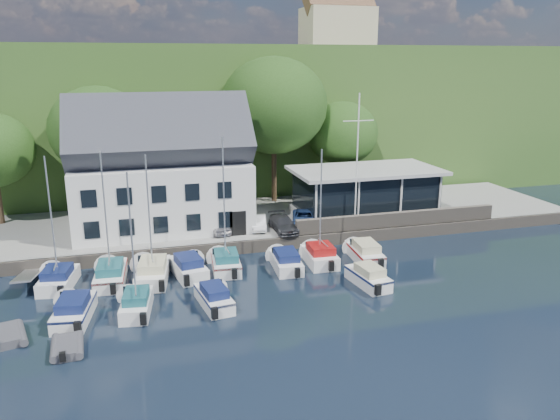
# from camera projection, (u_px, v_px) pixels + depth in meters

# --- Properties ---
(ground) EXTENTS (180.00, 180.00, 0.00)m
(ground) POSITION_uv_depth(u_px,v_px,m) (305.00, 312.00, 32.63)
(ground) COLOR black
(ground) RESTS_ON ground
(quay) EXTENTS (60.00, 13.00, 1.00)m
(quay) POSITION_uv_depth(u_px,v_px,m) (244.00, 223.00, 48.73)
(quay) COLOR gray
(quay) RESTS_ON ground
(quay_face) EXTENTS (60.00, 0.30, 1.00)m
(quay_face) POSITION_uv_depth(u_px,v_px,m) (261.00, 246.00, 42.70)
(quay_face) COLOR #61594E
(quay_face) RESTS_ON ground
(hillside) EXTENTS (160.00, 75.00, 16.00)m
(hillside) POSITION_uv_depth(u_px,v_px,m) (185.00, 102.00, 88.02)
(hillside) COLOR #2F531F
(hillside) RESTS_ON ground
(field_patch) EXTENTS (50.00, 30.00, 0.30)m
(field_patch) POSITION_uv_depth(u_px,v_px,m) (224.00, 50.00, 95.36)
(field_patch) COLOR #566532
(field_patch) RESTS_ON hillside
(farmhouse) EXTENTS (10.40, 7.00, 8.20)m
(farmhouse) POSITION_uv_depth(u_px,v_px,m) (337.00, 21.00, 81.27)
(farmhouse) COLOR #C1AC94
(farmhouse) RESTS_ON hillside
(harbor_building) EXTENTS (14.40, 8.20, 8.70)m
(harbor_building) POSITION_uv_depth(u_px,v_px,m) (162.00, 176.00, 44.68)
(harbor_building) COLOR silver
(harbor_building) RESTS_ON quay
(club_pavilion) EXTENTS (13.20, 7.20, 4.10)m
(club_pavilion) POSITION_uv_depth(u_px,v_px,m) (365.00, 191.00, 49.54)
(club_pavilion) COLOR black
(club_pavilion) RESTS_ON quay
(seawall) EXTENTS (18.00, 0.50, 1.20)m
(seawall) POSITION_uv_depth(u_px,v_px,m) (398.00, 219.00, 45.92)
(seawall) COLOR #61594E
(seawall) RESTS_ON quay
(gangway) EXTENTS (1.20, 6.00, 1.40)m
(gangway) POSITION_uv_depth(u_px,v_px,m) (30.00, 284.00, 36.66)
(gangway) COLOR #B9B9BE
(gangway) RESTS_ON ground
(car_silver) EXTENTS (2.17, 4.00, 1.29)m
(car_silver) POSITION_uv_depth(u_px,v_px,m) (216.00, 224.00, 44.30)
(car_silver) COLOR #AEADB2
(car_silver) RESTS_ON quay
(car_white) EXTENTS (1.80, 3.55, 1.12)m
(car_white) POSITION_uv_depth(u_px,v_px,m) (259.00, 222.00, 45.14)
(car_white) COLOR silver
(car_white) RESTS_ON quay
(car_dgrey) EXTENTS (1.76, 4.21, 1.22)m
(car_dgrey) POSITION_uv_depth(u_px,v_px,m) (283.00, 224.00, 44.57)
(car_dgrey) COLOR #28292D
(car_dgrey) RESTS_ON quay
(car_blue) EXTENTS (2.59, 4.11, 1.31)m
(car_blue) POSITION_uv_depth(u_px,v_px,m) (304.00, 218.00, 46.15)
(car_blue) COLOR navy
(car_blue) RESTS_ON quay
(flagpole) EXTENTS (2.64, 0.20, 11.02)m
(flagpole) POSITION_uv_depth(u_px,v_px,m) (357.00, 161.00, 44.71)
(flagpole) COLOR silver
(flagpole) RESTS_ON quay
(tree_1) EXTENTS (8.39, 8.39, 11.46)m
(tree_1) POSITION_uv_depth(u_px,v_px,m) (100.00, 152.00, 47.73)
(tree_1) COLOR #17330F
(tree_1) RESTS_ON quay
(tree_2) EXTENTS (7.35, 7.35, 10.05)m
(tree_2) POSITION_uv_depth(u_px,v_px,m) (212.00, 153.00, 51.68)
(tree_2) COLOR #17330F
(tree_2) RESTS_ON quay
(tree_3) EXTENTS (10.20, 10.20, 13.94)m
(tree_3) POSITION_uv_depth(u_px,v_px,m) (274.00, 131.00, 52.45)
(tree_3) COLOR #17330F
(tree_3) RESTS_ON quay
(tree_4) EXTENTS (7.03, 7.03, 9.61)m
(tree_4) POSITION_uv_depth(u_px,v_px,m) (342.00, 149.00, 55.06)
(tree_4) COLOR #17330F
(tree_4) RESTS_ON quay
(boat_r1_0) EXTENTS (3.02, 5.89, 8.70)m
(boat_r1_0) POSITION_uv_depth(u_px,v_px,m) (52.00, 224.00, 35.06)
(boat_r1_0) COLOR silver
(boat_r1_0) RESTS_ON ground
(boat_r1_1) EXTENTS (2.56, 6.75, 8.89)m
(boat_r1_1) POSITION_uv_depth(u_px,v_px,m) (106.00, 219.00, 35.80)
(boat_r1_1) COLOR silver
(boat_r1_1) RESTS_ON ground
(boat_r1_2) EXTENTS (3.25, 7.05, 9.46)m
(boat_r1_2) POSITION_uv_depth(u_px,v_px,m) (149.00, 214.00, 36.08)
(boat_r1_2) COLOR silver
(boat_r1_2) RESTS_ON ground
(boat_r1_3) EXTENTS (2.95, 6.06, 1.54)m
(boat_r1_3) POSITION_uv_depth(u_px,v_px,m) (188.00, 265.00, 37.86)
(boat_r1_3) COLOR silver
(boat_r1_3) RESTS_ON ground
(boat_r1_4) EXTENTS (2.58, 5.85, 9.02)m
(boat_r1_4) POSITION_uv_depth(u_px,v_px,m) (224.00, 209.00, 37.87)
(boat_r1_4) COLOR silver
(boat_r1_4) RESTS_ON ground
(boat_r1_5) EXTENTS (2.36, 6.30, 1.36)m
(boat_r1_5) POSITION_uv_depth(u_px,v_px,m) (285.00, 259.00, 39.35)
(boat_r1_5) COLOR silver
(boat_r1_5) RESTS_ON ground
(boat_r1_6) EXTENTS (2.47, 5.64, 9.18)m
(boat_r1_6) POSITION_uv_depth(u_px,v_px,m) (321.00, 203.00, 39.19)
(boat_r1_6) COLOR silver
(boat_r1_6) RESTS_ON ground
(boat_r1_7) EXTENTS (2.39, 6.44, 1.50)m
(boat_r1_7) POSITION_uv_depth(u_px,v_px,m) (365.00, 250.00, 40.88)
(boat_r1_7) COLOR silver
(boat_r1_7) RESTS_ON ground
(boat_r2_0) EXTENTS (2.86, 6.31, 1.47)m
(boat_r2_0) POSITION_uv_depth(u_px,v_px,m) (74.00, 308.00, 31.49)
(boat_r2_0) COLOR silver
(boat_r2_0) RESTS_ON ground
(boat_r2_1) EXTENTS (2.56, 5.79, 8.65)m
(boat_r2_1) POSITION_uv_depth(u_px,v_px,m) (132.00, 243.00, 31.45)
(boat_r2_1) COLOR silver
(boat_r2_1) RESTS_ON ground
(boat_r2_2) EXTENTS (2.42, 5.72, 1.40)m
(boat_r2_2) POSITION_uv_depth(u_px,v_px,m) (214.00, 295.00, 33.25)
(boat_r2_2) COLOR silver
(boat_r2_2) RESTS_ON ground
(boat_r2_4) EXTENTS (2.34, 5.54, 1.45)m
(boat_r2_4) POSITION_uv_depth(u_px,v_px,m) (368.00, 275.00, 36.30)
(boat_r2_4) COLOR silver
(boat_r2_4) RESTS_ON ground
(dinghy_0) EXTENTS (2.44, 3.28, 0.68)m
(dinghy_0) POSITION_uv_depth(u_px,v_px,m) (8.00, 333.00, 29.33)
(dinghy_0) COLOR #3C3C41
(dinghy_0) RESTS_ON ground
(dinghy_1) EXTENTS (1.84, 2.88, 0.65)m
(dinghy_1) POSITION_uv_depth(u_px,v_px,m) (67.00, 345.00, 28.14)
(dinghy_1) COLOR #3C3C41
(dinghy_1) RESTS_ON ground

